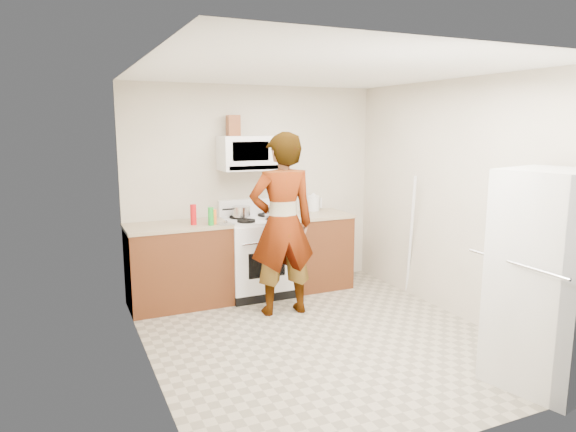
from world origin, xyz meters
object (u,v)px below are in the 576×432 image
microwave (252,153)px  saucepan (241,212)px  fridge (548,280)px  gas_range (257,255)px  kettle (313,203)px  person (282,225)px

microwave → saucepan: size_ratio=3.58×
fridge → saucepan: fridge is taller
fridge → saucepan: size_ratio=8.01×
microwave → fridge: size_ratio=0.45×
gas_range → microwave: (0.00, 0.13, 1.21)m
microwave → gas_range: bearing=-90.0°
saucepan → kettle: bearing=6.5°
gas_range → kettle: gas_range is taller
microwave → person: bearing=-87.9°
microwave → fridge: 3.45m
person → fridge: (1.25, -2.27, -0.13)m
person → fridge: 2.59m
gas_range → kettle: bearing=14.0°
gas_range → fridge: bearing=-66.7°
gas_range → saucepan: gas_range is taller
saucepan → microwave: bearing=10.6°
fridge → saucepan: (-1.43, 3.06, 0.16)m
kettle → saucepan: bearing=-170.6°
kettle → saucepan: (-1.02, -0.12, -0.02)m
fridge → saucepan: bearing=100.4°
person → fridge: bearing=124.4°
gas_range → fridge: fridge is taller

